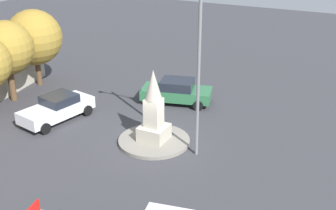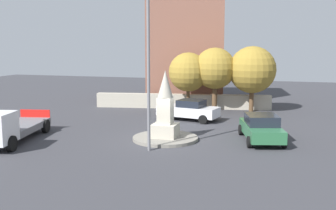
% 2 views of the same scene
% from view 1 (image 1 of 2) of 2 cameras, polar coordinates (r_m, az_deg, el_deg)
% --- Properties ---
extents(ground_plane, '(80.00, 80.00, 0.00)m').
position_cam_1_polar(ground_plane, '(23.03, -1.85, -4.94)').
color(ground_plane, '#38383D').
extents(traffic_island, '(3.82, 3.82, 0.19)m').
position_cam_1_polar(traffic_island, '(22.99, -1.86, -4.74)').
color(traffic_island, gray).
rests_on(traffic_island, ground).
extents(monument, '(1.40, 1.40, 3.88)m').
position_cam_1_polar(monument, '(22.24, -1.91, -0.90)').
color(monument, '#B2AA99').
rests_on(monument, traffic_island).
extents(streetlamp, '(2.79, 0.28, 8.95)m').
position_cam_1_polar(streetlamp, '(19.86, 4.15, 6.87)').
color(streetlamp, slate).
rests_on(streetlamp, ground).
extents(car_green_passing, '(4.76, 2.95, 1.56)m').
position_cam_1_polar(car_green_passing, '(27.57, 1.16, 1.83)').
color(car_green_passing, '#2D6B42').
rests_on(car_green_passing, ground).
extents(car_white_approaching, '(2.68, 4.69, 1.51)m').
position_cam_1_polar(car_white_approaching, '(26.01, -14.46, -0.38)').
color(car_white_approaching, silver).
rests_on(car_white_approaching, ground).
extents(tree_near_wall, '(3.40, 3.40, 5.24)m').
position_cam_1_polar(tree_near_wall, '(28.96, -20.64, 7.08)').
color(tree_near_wall, brown).
rests_on(tree_near_wall, ground).
extents(tree_mid_cluster, '(3.83, 3.83, 5.37)m').
position_cam_1_polar(tree_mid_cluster, '(31.33, -17.32, 8.53)').
color(tree_mid_cluster, brown).
rests_on(tree_mid_cluster, ground).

